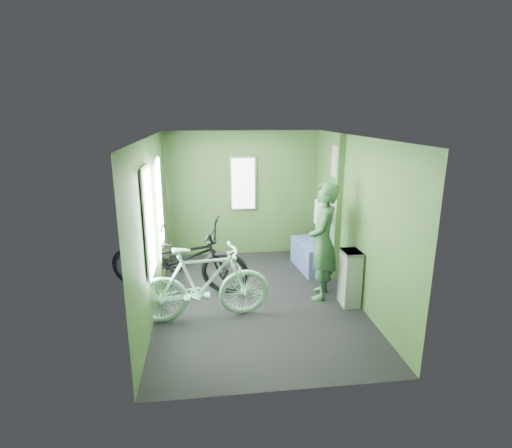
# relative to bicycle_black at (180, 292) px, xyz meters

# --- Properties ---
(room) EXTENTS (4.00, 4.02, 2.31)m
(room) POSITION_rel_bicycle_black_xyz_m (1.08, -0.33, 1.44)
(room) COLOR black
(room) RESTS_ON ground
(bicycle_black) EXTENTS (2.27, 1.44, 1.23)m
(bicycle_black) POSITION_rel_bicycle_black_xyz_m (0.00, 0.00, 0.00)
(bicycle_black) COLOR black
(bicycle_black) RESTS_ON ground
(bicycle_mint) EXTENTS (1.77, 0.77, 1.09)m
(bicycle_mint) POSITION_rel_bicycle_black_xyz_m (0.37, -0.89, 0.00)
(bicycle_mint) COLOR #A0E6C8
(bicycle_mint) RESTS_ON ground
(passenger) EXTENTS (0.59, 0.73, 1.69)m
(passenger) POSITION_rel_bicycle_black_xyz_m (2.06, -0.39, 0.85)
(passenger) COLOR #294C2D
(passenger) RESTS_ON ground
(waste_box) EXTENTS (0.23, 0.33, 0.79)m
(waste_box) POSITION_rel_bicycle_black_xyz_m (2.38, -0.68, 0.39)
(waste_box) COLOR gray
(waste_box) RESTS_ON ground
(bench_seat) EXTENTS (0.62, 0.99, 0.99)m
(bench_seat) POSITION_rel_bicycle_black_xyz_m (2.27, 0.69, 0.29)
(bench_seat) COLOR navy
(bench_seat) RESTS_ON ground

